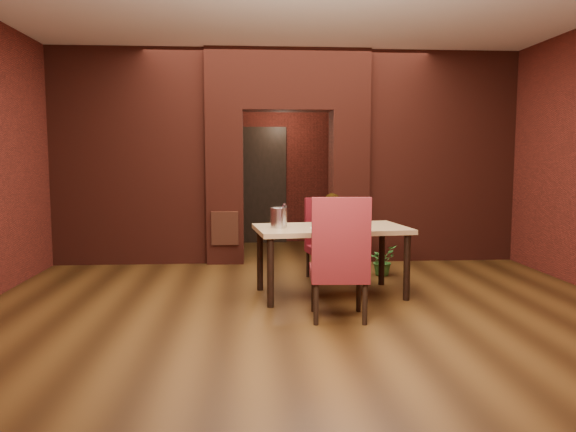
# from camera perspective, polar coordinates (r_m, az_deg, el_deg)

# --- Properties ---
(floor) EXTENTS (8.00, 8.00, 0.00)m
(floor) POSITION_cam_1_polar(r_m,az_deg,el_deg) (6.81, 1.08, -7.60)
(floor) COLOR #452A11
(floor) RESTS_ON ground
(ceiling) EXTENTS (7.00, 8.00, 0.04)m
(ceiling) POSITION_cam_1_polar(r_m,az_deg,el_deg) (6.81, 1.13, 19.56)
(ceiling) COLOR silver
(ceiling) RESTS_ON ground
(wall_back) EXTENTS (7.00, 0.04, 3.20)m
(wall_back) POSITION_cam_1_polar(r_m,az_deg,el_deg) (10.61, -0.81, 5.99)
(wall_back) COLOR maroon
(wall_back) RESTS_ON ground
(wall_front) EXTENTS (7.00, 0.04, 3.20)m
(wall_front) POSITION_cam_1_polar(r_m,az_deg,el_deg) (2.66, 8.78, 5.89)
(wall_front) COLOR maroon
(wall_front) RESTS_ON ground
(pillar_left) EXTENTS (0.55, 0.55, 2.30)m
(pillar_left) POSITION_cam_1_polar(r_m,az_deg,el_deg) (8.62, -6.40, 2.96)
(pillar_left) COLOR maroon
(pillar_left) RESTS_ON ground
(pillar_right) EXTENTS (0.55, 0.55, 2.30)m
(pillar_right) POSITION_cam_1_polar(r_m,az_deg,el_deg) (8.75, 6.15, 3.00)
(pillar_right) COLOR maroon
(pillar_right) RESTS_ON ground
(lintel) EXTENTS (2.45, 0.55, 0.90)m
(lintel) POSITION_cam_1_polar(r_m,az_deg,el_deg) (8.69, -0.08, 13.59)
(lintel) COLOR maroon
(lintel) RESTS_ON ground
(wing_wall_left) EXTENTS (2.28, 0.35, 3.20)m
(wing_wall_left) POSITION_cam_1_polar(r_m,az_deg,el_deg) (8.78, -15.73, 5.76)
(wing_wall_left) COLOR maroon
(wing_wall_left) RESTS_ON ground
(wing_wall_right) EXTENTS (2.28, 0.35, 3.20)m
(wing_wall_right) POSITION_cam_1_polar(r_m,az_deg,el_deg) (9.09, 15.03, 5.78)
(wing_wall_right) COLOR maroon
(wing_wall_right) RESTS_ON ground
(vent_panel) EXTENTS (0.40, 0.03, 0.50)m
(vent_panel) POSITION_cam_1_polar(r_m,az_deg,el_deg) (8.38, -6.44, -1.25)
(vent_panel) COLOR #A94E31
(vent_panel) RESTS_ON ground
(rear_door) EXTENTS (0.90, 0.08, 2.10)m
(rear_door) POSITION_cam_1_polar(r_m,az_deg,el_deg) (10.55, -2.96, 2.99)
(rear_door) COLOR black
(rear_door) RESTS_ON ground
(rear_door_frame) EXTENTS (1.02, 0.04, 2.22)m
(rear_door_frame) POSITION_cam_1_polar(r_m,az_deg,el_deg) (10.51, -2.96, 2.98)
(rear_door_frame) COLOR black
(rear_door_frame) RESTS_ON ground
(dining_table) EXTENTS (1.82, 1.17, 0.80)m
(dining_table) POSITION_cam_1_polar(r_m,az_deg,el_deg) (6.55, 4.36, -4.58)
(dining_table) COLOR tan
(dining_table) RESTS_ON ground
(chair_far) EXTENTS (0.56, 0.56, 1.06)m
(chair_far) POSITION_cam_1_polar(r_m,az_deg,el_deg) (7.35, 4.00, -2.38)
(chair_far) COLOR maroon
(chair_far) RESTS_ON ground
(chair_near) EXTENTS (0.59, 0.59, 1.23)m
(chair_near) POSITION_cam_1_polar(r_m,az_deg,el_deg) (5.59, 5.16, -4.22)
(chair_near) COLOR maroon
(chair_near) RESTS_ON ground
(person_seated) EXTENTS (0.42, 0.28, 1.14)m
(person_seated) POSITION_cam_1_polar(r_m,az_deg,el_deg) (7.26, 4.35, -2.17)
(person_seated) COLOR white
(person_seated) RESTS_ON ground
(wine_glass_a) EXTENTS (0.09, 0.09, 0.21)m
(wine_glass_a) POSITION_cam_1_polar(r_m,az_deg,el_deg) (6.62, 2.77, -0.01)
(wine_glass_a) COLOR white
(wine_glass_a) RESTS_ON dining_table
(wine_glass_b) EXTENTS (0.08, 0.08, 0.19)m
(wine_glass_b) POSITION_cam_1_polar(r_m,az_deg,el_deg) (6.50, 5.85, -0.23)
(wine_glass_b) COLOR silver
(wine_glass_b) RESTS_ON dining_table
(wine_glass_c) EXTENTS (0.09, 0.09, 0.23)m
(wine_glass_c) POSITION_cam_1_polar(r_m,az_deg,el_deg) (6.46, 5.89, -0.11)
(wine_glass_c) COLOR silver
(wine_glass_c) RESTS_ON dining_table
(tasting_sheet) EXTENTS (0.31, 0.23, 0.00)m
(tasting_sheet) POSITION_cam_1_polar(r_m,az_deg,el_deg) (6.30, 3.70, -1.27)
(tasting_sheet) COLOR white
(tasting_sheet) RESTS_ON dining_table
(wine_bucket) EXTENTS (0.19, 0.19, 0.23)m
(wine_bucket) POSITION_cam_1_polar(r_m,az_deg,el_deg) (6.36, -0.97, -0.17)
(wine_bucket) COLOR silver
(wine_bucket) RESTS_ON dining_table
(water_bottle) EXTENTS (0.06, 0.06, 0.27)m
(water_bottle) POSITION_cam_1_polar(r_m,az_deg,el_deg) (6.44, -0.36, 0.09)
(water_bottle) COLOR silver
(water_bottle) RESTS_ON dining_table
(potted_plant) EXTENTS (0.49, 0.49, 0.41)m
(potted_plant) POSITION_cam_1_polar(r_m,az_deg,el_deg) (7.76, 9.56, -4.46)
(potted_plant) COLOR #306B28
(potted_plant) RESTS_ON ground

